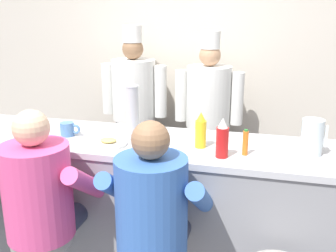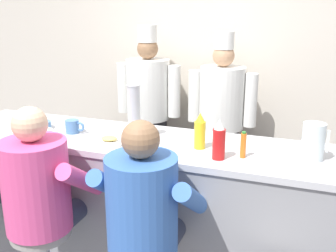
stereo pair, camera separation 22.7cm
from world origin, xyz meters
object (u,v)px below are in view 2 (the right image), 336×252
object	(u,v)px
mustard_bottle_yellow	(200,132)
cereal_bowl	(40,125)
coffee_mug_white	(47,135)
cup_stack_steel	(134,112)
ketchup_bottle_red	(219,141)
diner_seated_pink	(41,192)
cook_in_whites_far	(221,113)
hot_sauce_bottle_orange	(243,145)
diner_seated_blue	(145,212)
water_pitcher_clear	(313,141)
coffee_mug_blue	(73,126)
cook_in_whites_near	(148,104)
breakfast_plate	(109,141)

from	to	relation	value
mustard_bottle_yellow	cereal_bowl	world-z (taller)	mustard_bottle_yellow
coffee_mug_white	cup_stack_steel	size ratio (longest dim) A/B	0.35
ketchup_bottle_red	coffee_mug_white	world-z (taller)	ketchup_bottle_red
coffee_mug_white	cup_stack_steel	bearing A→B (deg)	24.20
mustard_bottle_yellow	diner_seated_pink	xyz separation A→B (m)	(-0.83, -0.50, -0.31)
mustard_bottle_yellow	cook_in_whites_far	xyz separation A→B (m)	(-0.16, 1.35, -0.23)
cereal_bowl	diner_seated_pink	bearing A→B (deg)	-54.54
hot_sauce_bottle_orange	coffee_mug_white	world-z (taller)	hot_sauce_bottle_orange
cereal_bowl	cook_in_whites_far	size ratio (longest dim) A/B	0.09
hot_sauce_bottle_orange	cereal_bowl	size ratio (longest dim) A/B	1.04
cup_stack_steel	mustard_bottle_yellow	bearing A→B (deg)	-2.90
coffee_mug_white	diner_seated_pink	bearing A→B (deg)	-63.96
mustard_bottle_yellow	cook_in_whites_far	bearing A→B (deg)	96.62
diner_seated_blue	water_pitcher_clear	bearing A→B (deg)	33.51
water_pitcher_clear	cereal_bowl	world-z (taller)	water_pitcher_clear
ketchup_bottle_red	coffee_mug_blue	distance (m)	1.07
mustard_bottle_yellow	diner_seated_pink	bearing A→B (deg)	-148.97
diner_seated_pink	cook_in_whites_near	size ratio (longest dim) A/B	0.79
coffee_mug_blue	cup_stack_steel	world-z (taller)	cup_stack_steel
cook_in_whites_near	diner_seated_blue	bearing A→B (deg)	-67.95
coffee_mug_blue	diner_seated_pink	world-z (taller)	diner_seated_pink
coffee_mug_white	cook_in_whites_far	xyz separation A→B (m)	(0.81, 1.56, -0.16)
hot_sauce_bottle_orange	diner_seated_blue	bearing A→B (deg)	-135.39
coffee_mug_blue	coffee_mug_white	size ratio (longest dim) A/B	1.11
ketchup_bottle_red	hot_sauce_bottle_orange	xyz separation A→B (m)	(0.13, 0.07, -0.03)
breakfast_plate	coffee_mug_white	distance (m)	0.41
breakfast_plate	cereal_bowl	distance (m)	0.62
coffee_mug_white	cup_stack_steel	xyz separation A→B (m)	(0.52, 0.23, 0.14)
coffee_mug_white	diner_seated_pink	xyz separation A→B (m)	(0.14, -0.29, -0.25)
cook_in_whites_near	cup_stack_steel	bearing A→B (deg)	-70.95
diner_seated_pink	diner_seated_blue	xyz separation A→B (m)	(0.67, -0.00, -0.01)
coffee_mug_white	cereal_bowl	bearing A→B (deg)	135.52
coffee_mug_blue	cup_stack_steel	distance (m)	0.48
water_pitcher_clear	diner_seated_blue	xyz separation A→B (m)	(-0.82, -0.54, -0.32)
mustard_bottle_yellow	hot_sauce_bottle_orange	size ratio (longest dim) A/B	1.44
hot_sauce_bottle_orange	diner_seated_pink	xyz separation A→B (m)	(-1.11, -0.43, -0.28)
mustard_bottle_yellow	water_pitcher_clear	bearing A→B (deg)	3.59
mustard_bottle_yellow	cup_stack_steel	distance (m)	0.46
breakfast_plate	cook_in_whites_near	world-z (taller)	cook_in_whites_near
mustard_bottle_yellow	coffee_mug_blue	bearing A→B (deg)	179.98
hot_sauce_bottle_orange	mustard_bottle_yellow	bearing A→B (deg)	166.57
cereal_bowl	diner_seated_blue	bearing A→B (deg)	-26.02
cup_stack_steel	cook_in_whites_near	bearing A→B (deg)	109.05
hot_sauce_bottle_orange	cup_stack_steel	world-z (taller)	cup_stack_steel
mustard_bottle_yellow	cook_in_whites_near	world-z (taller)	cook_in_whites_near
hot_sauce_bottle_orange	breakfast_plate	bearing A→B (deg)	-177.20
breakfast_plate	cereal_bowl	xyz separation A→B (m)	(-0.61, 0.11, 0.01)
breakfast_plate	coffee_mug_blue	xyz separation A→B (m)	(-0.34, 0.11, 0.03)
ketchup_bottle_red	diner_seated_blue	bearing A→B (deg)	-130.42
ketchup_bottle_red	breakfast_plate	bearing A→B (deg)	177.85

